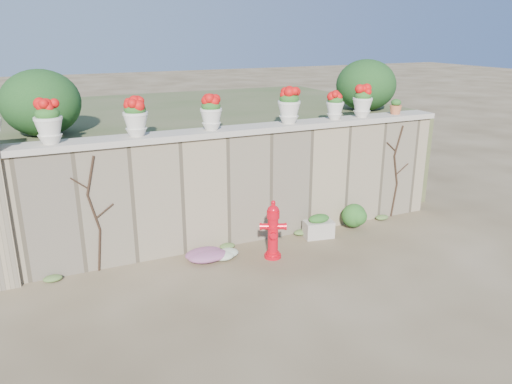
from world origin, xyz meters
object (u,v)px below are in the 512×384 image
urn_pot_0 (48,122)px  terracotta_pot (396,107)px  planter_box (319,227)px  fire_hydrant (273,229)px

urn_pot_0 → terracotta_pot: size_ratio=2.22×
terracotta_pot → planter_box: bearing=-165.5°
fire_hydrant → urn_pot_0: (-3.24, 0.95, 1.90)m
fire_hydrant → terracotta_pot: bearing=40.6°
planter_box → terracotta_pot: 2.90m
urn_pot_0 → terracotta_pot: urn_pot_0 is taller
fire_hydrant → terracotta_pot: size_ratio=3.54×
fire_hydrant → urn_pot_0: urn_pot_0 is taller
fire_hydrant → planter_box: 1.28m
fire_hydrant → terracotta_pot: 3.74m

